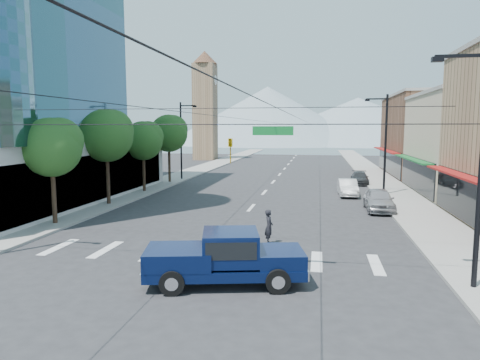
{
  "coord_description": "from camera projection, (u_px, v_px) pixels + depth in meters",
  "views": [
    {
      "loc": [
        4.99,
        -17.75,
        6.06
      ],
      "look_at": [
        0.44,
        6.91,
        3.0
      ],
      "focal_mm": 32.0,
      "sensor_mm": 36.0,
      "label": 1
    }
  ],
  "objects": [
    {
      "name": "parked_car_far",
      "position": [
        360.0,
        178.0,
        46.29
      ],
      "size": [
        2.08,
        4.64,
        1.32
      ],
      "primitive_type": "imported",
      "rotation": [
        0.0,
        0.0,
        -0.05
      ],
      "color": "#313234",
      "rests_on": "ground"
    },
    {
      "name": "parked_car_mid",
      "position": [
        348.0,
        188.0,
        38.35
      ],
      "size": [
        1.71,
        4.53,
        1.48
      ],
      "primitive_type": "imported",
      "rotation": [
        0.0,
        0.0,
        0.03
      ],
      "color": "silver",
      "rests_on": "ground"
    },
    {
      "name": "tree_midfar",
      "position": [
        145.0,
        139.0,
        39.96
      ],
      "size": [
        3.65,
        3.64,
        6.71
      ],
      "color": "black",
      "rests_on": "ground"
    },
    {
      "name": "lamp_pole_ne",
      "position": [
        384.0,
        141.0,
        37.91
      ],
      "size": [
        2.0,
        0.25,
        9.0
      ],
      "color": "black",
      "rests_on": "ground"
    },
    {
      "name": "sidewalk_left",
      "position": [
        196.0,
        171.0,
        60.15
      ],
      "size": [
        4.0,
        120.0,
        0.15
      ],
      "primitive_type": "cube",
      "color": "gray",
      "rests_on": "ground"
    },
    {
      "name": "ground",
      "position": [
        202.0,
        265.0,
        18.95
      ],
      "size": [
        160.0,
        160.0,
        0.0
      ],
      "primitive_type": "plane",
      "color": "#28282B",
      "rests_on": "ground"
    },
    {
      "name": "tree_midnear",
      "position": [
        108.0,
        134.0,
        33.06
      ],
      "size": [
        4.09,
        4.09,
        7.52
      ],
      "color": "black",
      "rests_on": "ground"
    },
    {
      "name": "clock_tower",
      "position": [
        205.0,
        104.0,
        81.16
      ],
      "size": [
        4.8,
        4.8,
        20.4
      ],
      "color": "#8C6B4C",
      "rests_on": "ground"
    },
    {
      "name": "tree_far",
      "position": [
        170.0,
        132.0,
        46.72
      ],
      "size": [
        4.09,
        4.09,
        7.52
      ],
      "color": "black",
      "rests_on": "ground"
    },
    {
      "name": "pedestrian",
      "position": [
        269.0,
        227.0,
        22.36
      ],
      "size": [
        0.53,
        0.73,
        1.83
      ],
      "primitive_type": "imported",
      "rotation": [
        0.0,
        0.0,
        1.72
      ],
      "color": "black",
      "rests_on": "ground"
    },
    {
      "name": "lamp_pole_nw",
      "position": [
        182.0,
        138.0,
        49.56
      ],
      "size": [
        2.0,
        0.25,
        9.0
      ],
      "color": "black",
      "rests_on": "ground"
    },
    {
      "name": "mountain_left",
      "position": [
        268.0,
        115.0,
        166.75
      ],
      "size": [
        80.0,
        80.0,
        22.0
      ],
      "primitive_type": "cone",
      "color": "gray",
      "rests_on": "ground"
    },
    {
      "name": "sidewalk_right",
      "position": [
        373.0,
        174.0,
        55.83
      ],
      "size": [
        4.0,
        120.0,
        0.15
      ],
      "primitive_type": "cube",
      "color": "gray",
      "rests_on": "ground"
    },
    {
      "name": "shop_far",
      "position": [
        440.0,
        136.0,
        53.79
      ],
      "size": [
        12.0,
        18.0,
        10.0
      ],
      "primitive_type": "cube",
      "color": "brown",
      "rests_on": "ground"
    },
    {
      "name": "pickup_truck",
      "position": [
        224.0,
        257.0,
        16.57
      ],
      "size": [
        6.53,
        3.53,
        2.1
      ],
      "rotation": [
        0.0,
        0.0,
        0.23
      ],
      "color": "#08143B",
      "rests_on": "ground"
    },
    {
      "name": "mountain_right",
      "position": [
        358.0,
        121.0,
        170.44
      ],
      "size": [
        90.0,
        90.0,
        18.0
      ],
      "primitive_type": "cone",
      "color": "gray",
      "rests_on": "ground"
    },
    {
      "name": "signal_rig",
      "position": [
        199.0,
        163.0,
        17.38
      ],
      "size": [
        21.8,
        0.2,
        9.0
      ],
      "color": "black",
      "rests_on": "ground"
    },
    {
      "name": "parked_car_near",
      "position": [
        379.0,
        200.0,
        31.33
      ],
      "size": [
        1.95,
        4.85,
        1.65
      ],
      "primitive_type": "imported",
      "rotation": [
        0.0,
        0.0,
        -0.0
      ],
      "color": "#A1A1A5",
      "rests_on": "ground"
    },
    {
      "name": "tree_near",
      "position": [
        54.0,
        145.0,
        26.3
      ],
      "size": [
        3.65,
        3.64,
        6.71
      ],
      "color": "black",
      "rests_on": "ground"
    }
  ]
}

